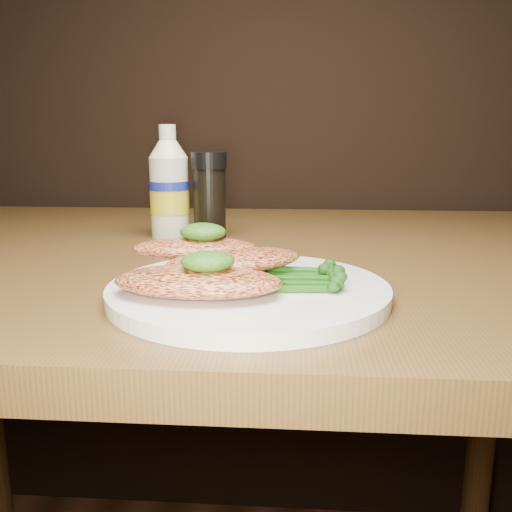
# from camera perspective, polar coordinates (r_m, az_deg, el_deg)

# --- Properties ---
(dining_table) EXTENTS (1.20, 0.80, 0.75)m
(dining_table) POSITION_cam_1_polar(r_m,az_deg,el_deg) (0.92, -5.90, -22.71)
(dining_table) COLOR #4A2F16
(dining_table) RESTS_ON floor
(plate) EXTENTS (0.27, 0.27, 0.01)m
(plate) POSITION_cam_1_polar(r_m,az_deg,el_deg) (0.53, -0.78, -3.64)
(plate) COLOR white
(plate) RESTS_ON dining_table
(chicken_front) EXTENTS (0.16, 0.09, 0.02)m
(chicken_front) POSITION_cam_1_polar(r_m,az_deg,el_deg) (0.49, -6.08, -2.65)
(chicken_front) COLOR #E18047
(chicken_front) RESTS_ON plate
(chicken_mid) EXTENTS (0.16, 0.13, 0.02)m
(chicken_mid) POSITION_cam_1_polar(r_m,az_deg,el_deg) (0.53, -2.23, -0.47)
(chicken_mid) COLOR #E18047
(chicken_mid) RESTS_ON plate
(chicken_back) EXTENTS (0.13, 0.08, 0.02)m
(chicken_back) POSITION_cam_1_polar(r_m,az_deg,el_deg) (0.56, -6.44, 0.86)
(chicken_back) COLOR #E18047
(chicken_back) RESTS_ON plate
(pesto_front) EXTENTS (0.05, 0.05, 0.02)m
(pesto_front) POSITION_cam_1_polar(r_m,az_deg,el_deg) (0.48, -5.07, -0.57)
(pesto_front) COLOR #143808
(pesto_front) RESTS_ON chicken_front
(pesto_back) EXTENTS (0.05, 0.05, 0.02)m
(pesto_back) POSITION_cam_1_polar(r_m,az_deg,el_deg) (0.56, -5.54, 2.51)
(pesto_back) COLOR #143808
(pesto_back) RESTS_ON chicken_back
(broccolini_bundle) EXTENTS (0.15, 0.13, 0.02)m
(broccolini_bundle) POSITION_cam_1_polar(r_m,az_deg,el_deg) (0.52, 3.73, -1.89)
(broccolini_bundle) COLOR #195011
(broccolini_bundle) RESTS_ON plate
(mayo_bottle) EXTENTS (0.07, 0.07, 0.17)m
(mayo_bottle) POSITION_cam_1_polar(r_m,az_deg,el_deg) (0.84, -9.04, 7.64)
(mayo_bottle) COLOR #E9E8C6
(mayo_bottle) RESTS_ON dining_table
(pepper_grinder) EXTENTS (0.06, 0.06, 0.13)m
(pepper_grinder) POSITION_cam_1_polar(r_m,az_deg,el_deg) (0.82, -4.87, 6.31)
(pepper_grinder) COLOR black
(pepper_grinder) RESTS_ON dining_table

